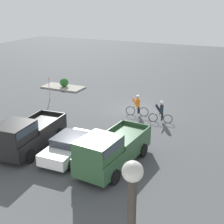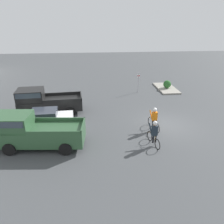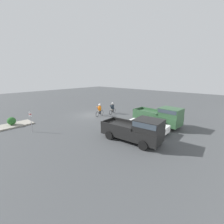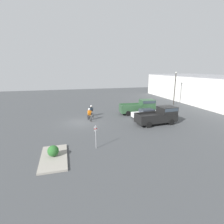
# 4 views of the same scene
# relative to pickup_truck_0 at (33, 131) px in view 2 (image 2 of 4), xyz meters

# --- Properties ---
(ground_plane) EXTENTS (80.00, 80.00, 0.00)m
(ground_plane) POSITION_rel_pickup_truck_0_xyz_m (2.21, -9.58, -1.16)
(ground_plane) COLOR #424447
(pickup_truck_0) EXTENTS (2.57, 5.65, 2.26)m
(pickup_truck_0) POSITION_rel_pickup_truck_0_xyz_m (0.00, 0.00, 0.00)
(pickup_truck_0) COLOR #2D5133
(pickup_truck_0) RESTS_ON ground_plane
(sedan_0) EXTENTS (2.00, 4.26, 1.39)m
(sedan_0) POSITION_rel_pickup_truck_0_xyz_m (2.76, -0.18, -0.45)
(sedan_0) COLOR white
(sedan_0) RESTS_ON ground_plane
(pickup_truck_1) EXTENTS (2.54, 5.50, 2.22)m
(pickup_truck_1) POSITION_rel_pickup_truck_0_xyz_m (5.52, 0.29, -0.02)
(pickup_truck_1) COLOR black
(pickup_truck_1) RESTS_ON ground_plane
(cyclist_0) EXTENTS (1.82, 0.54, 1.77)m
(cyclist_0) POSITION_rel_pickup_truck_0_xyz_m (1.57, -8.34, -0.26)
(cyclist_0) COLOR black
(cyclist_0) RESTS_ON ground_plane
(cyclist_1) EXTENTS (1.80, 0.54, 1.75)m
(cyclist_1) POSITION_rel_pickup_truck_0_xyz_m (-0.55, -7.74, -0.25)
(cyclist_1) COLOR black
(cyclist_1) RESTS_ON ground_plane
(fire_lane_sign) EXTENTS (0.14, 0.28, 2.21)m
(fire_lane_sign) POSITION_rel_pickup_truck_0_xyz_m (10.57, -9.04, 0.18)
(fire_lane_sign) COLOR #9E9EA3
(fire_lane_sign) RESTS_ON ground_plane
(curb_island) EXTENTS (4.37, 2.07, 0.15)m
(curb_island) POSITION_rel_pickup_truck_0_xyz_m (11.49, -12.65, -1.08)
(curb_island) COLOR gray
(curb_island) RESTS_ON ground_plane
(shrub) EXTENTS (0.90, 0.90, 0.90)m
(shrub) POSITION_rel_pickup_truck_0_xyz_m (11.36, -12.67, -0.56)
(shrub) COLOR #286028
(shrub) RESTS_ON curb_island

